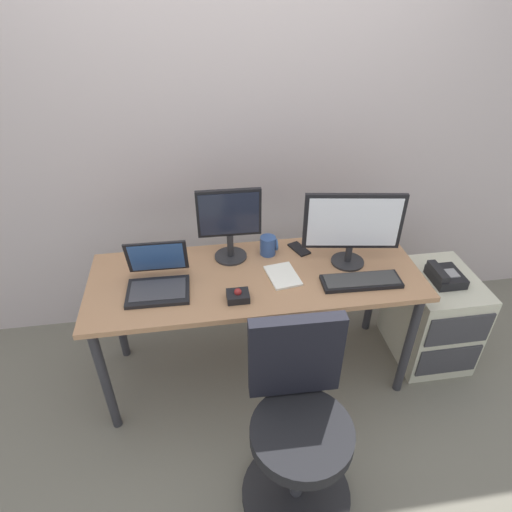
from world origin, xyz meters
The scene contains 14 objects.
ground_plane centered at (0.00, 0.00, 0.00)m, with size 8.00×8.00×0.00m, color #6C695B.
back_wall centered at (0.00, 0.67, 1.40)m, with size 6.00×0.10×2.80m, color #BFB2B0.
desk centered at (0.00, 0.00, 0.67)m, with size 1.76×0.65×0.75m.
file_cabinet centered at (1.11, 0.01, 0.29)m, with size 0.42×0.53×0.59m.
desk_phone centered at (1.11, -0.01, 0.62)m, with size 0.17×0.20×0.09m.
office_chair centered at (0.08, -0.73, 0.44)m, with size 0.52×0.52×0.96m.
monitor_main centered at (0.52, 0.03, 0.99)m, with size 0.51×0.18×0.42m.
monitor_side centered at (-0.12, 0.18, 0.99)m, with size 0.34×0.18×0.42m.
keyboard centered at (0.53, -0.15, 0.77)m, with size 0.41×0.15×0.03m.
laptop centered at (-0.51, -0.03, 0.81)m, with size 0.32×0.30×0.23m.
trackball_mouse centered at (-0.12, -0.19, 0.78)m, with size 0.11×0.09×0.07m.
coffee_mug centered at (0.10, 0.19, 0.81)m, with size 0.10×0.09×0.11m.
paper_notepad centered at (0.14, -0.04, 0.76)m, with size 0.15×0.21×0.01m, color white.
cell_phone centered at (0.28, 0.20, 0.76)m, with size 0.07×0.14×0.01m, color black.
Camera 1 is at (-0.28, -1.82, 2.14)m, focal length 30.46 mm.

